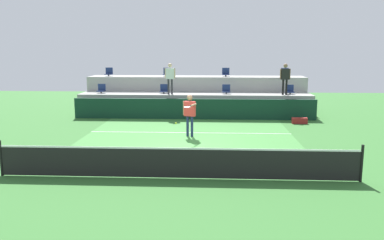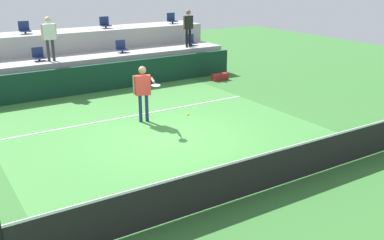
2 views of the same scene
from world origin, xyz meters
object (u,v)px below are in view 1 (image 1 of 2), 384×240
(stadium_chair_lower_far_left, at_px, (101,89))
(stadium_chair_upper_left, at_px, (167,73))
(equipment_bag, at_px, (300,121))
(tennis_player, at_px, (190,111))
(spectator_in_grey, at_px, (170,76))
(stadium_chair_lower_left, at_px, (164,90))
(stadium_chair_upper_right, at_px, (226,73))
(stadium_chair_upper_far_left, at_px, (109,73))
(stadium_chair_upper_far_right, at_px, (285,73))
(spectator_in_white, at_px, (285,76))
(tennis_ball, at_px, (176,123))
(stadium_chair_lower_right, at_px, (226,90))
(stadium_chair_lower_far_right, at_px, (290,90))

(stadium_chair_lower_far_left, height_order, stadium_chair_upper_left, stadium_chair_upper_left)
(stadium_chair_upper_left, distance_m, equipment_bag, 8.55)
(tennis_player, height_order, spectator_in_grey, spectator_in_grey)
(stadium_chair_lower_far_left, relative_size, stadium_chair_lower_left, 1.00)
(stadium_chair_lower_far_left, relative_size, stadium_chair_upper_right, 1.00)
(stadium_chair_lower_left, xyz_separation_m, stadium_chair_upper_far_left, (-3.61, 1.80, 0.85))
(stadium_chair_upper_far_left, height_order, equipment_bag, stadium_chair_upper_far_left)
(stadium_chair_upper_far_right, bearing_deg, stadium_chair_upper_far_left, 180.00)
(stadium_chair_upper_right, distance_m, spectator_in_white, 3.84)
(tennis_ball, distance_m, equipment_bag, 8.66)
(stadium_chair_upper_left, bearing_deg, stadium_chair_upper_far_left, 180.00)
(spectator_in_white, bearing_deg, stadium_chair_upper_far_left, 168.03)
(stadium_chair_upper_right, bearing_deg, stadium_chair_upper_far_right, 0.00)
(spectator_in_grey, bearing_deg, stadium_chair_lower_right, 7.01)
(stadium_chair_lower_left, xyz_separation_m, tennis_ball, (1.50, -8.74, -0.30))
(stadium_chair_upper_left, height_order, stadium_chair_upper_right, same)
(stadium_chair_lower_left, height_order, stadium_chair_lower_far_right, same)
(stadium_chair_lower_left, height_order, stadium_chair_upper_left, stadium_chair_upper_left)
(tennis_player, bearing_deg, spectator_in_grey, 104.92)
(stadium_chair_upper_far_left, relative_size, spectator_in_white, 0.31)
(spectator_in_grey, relative_size, equipment_bag, 2.25)
(spectator_in_white, relative_size, equipment_bag, 2.24)
(stadium_chair_lower_far_left, relative_size, tennis_player, 0.29)
(stadium_chair_upper_far_right, height_order, tennis_ball, stadium_chair_upper_far_right)
(stadium_chair_lower_far_left, height_order, tennis_ball, stadium_chair_lower_far_left)
(tennis_ball, bearing_deg, stadium_chair_lower_right, 77.00)
(tennis_player, relative_size, spectator_in_grey, 1.06)
(stadium_chair_lower_right, distance_m, tennis_player, 5.88)
(stadium_chair_lower_right, bearing_deg, tennis_player, -107.13)
(stadium_chair_lower_far_right, distance_m, spectator_in_grey, 6.72)
(stadium_chair_upper_far_left, bearing_deg, stadium_chair_upper_left, 0.00)
(stadium_chair_lower_right, bearing_deg, spectator_in_grey, -172.99)
(stadium_chair_lower_right, height_order, equipment_bag, stadium_chair_lower_right)
(stadium_chair_lower_right, xyz_separation_m, stadium_chair_upper_far_left, (-7.13, 1.80, 0.85))
(stadium_chair_lower_left, height_order, stadium_chair_upper_far_right, stadium_chair_upper_far_right)
(spectator_in_grey, bearing_deg, stadium_chair_lower_far_right, 3.30)
(stadium_chair_upper_right, xyz_separation_m, stadium_chair_upper_far_right, (3.54, 0.00, 0.00))
(stadium_chair_lower_left, xyz_separation_m, stadium_chair_lower_far_right, (7.06, 0.00, 0.00))
(stadium_chair_lower_far_right, distance_m, stadium_chair_upper_far_left, 10.85)
(spectator_in_white, xyz_separation_m, equipment_bag, (0.47, -1.89, -2.13))
(stadium_chair_lower_far_right, bearing_deg, tennis_player, -133.18)
(stadium_chair_upper_far_left, xyz_separation_m, spectator_in_white, (10.30, -2.18, -0.04))
(stadium_chair_upper_far_left, bearing_deg, stadium_chair_lower_right, -14.17)
(stadium_chair_lower_right, distance_m, stadium_chair_lower_far_right, 3.54)
(equipment_bag, bearing_deg, stadium_chair_upper_far_right, 91.33)
(stadium_chair_lower_left, relative_size, tennis_player, 0.29)
(spectator_in_grey, relative_size, tennis_ball, 25.19)
(stadium_chair_upper_right, distance_m, tennis_ball, 10.80)
(stadium_chair_upper_far_right, relative_size, tennis_ball, 7.65)
(equipment_bag, bearing_deg, stadium_chair_upper_far_left, 159.31)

